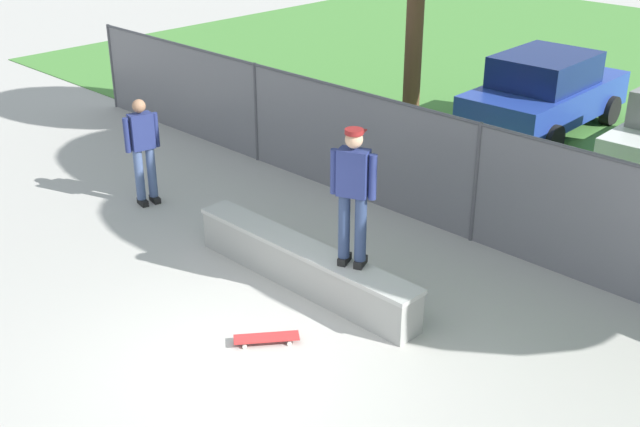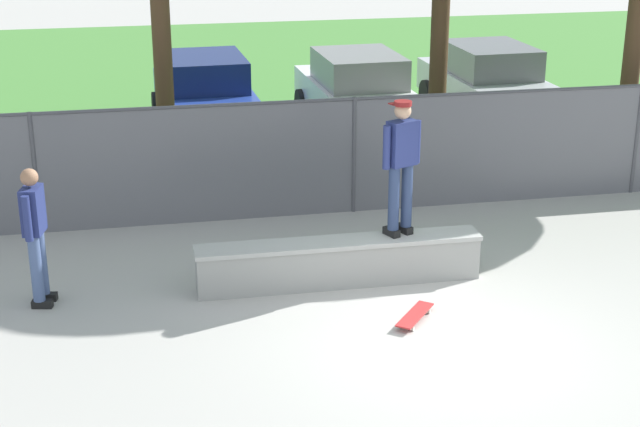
% 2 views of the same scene
% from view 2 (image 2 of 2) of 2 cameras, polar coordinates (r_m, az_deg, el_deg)
% --- Properties ---
extents(ground_plane, '(80.00, 80.00, 0.00)m').
position_cam_2_polar(ground_plane, '(11.70, 7.26, -7.39)').
color(ground_plane, '#ADAAA3').
extents(grass_strip, '(31.70, 20.00, 0.02)m').
position_cam_2_polar(grass_strip, '(25.57, -3.42, 7.79)').
color(grass_strip, '#478438').
rests_on(grass_strip, ground).
extents(concrete_ledge, '(3.86, 0.50, 0.62)m').
position_cam_2_polar(concrete_ledge, '(12.98, 1.13, -2.87)').
color(concrete_ledge, '#999993').
rests_on(concrete_ledge, ground).
extents(skateboarder, '(0.56, 0.39, 1.84)m').
position_cam_2_polar(skateboarder, '(12.77, 4.81, 3.08)').
color(skateboarder, black).
rests_on(skateboarder, concrete_ledge).
extents(skateboard, '(0.65, 0.75, 0.09)m').
position_cam_2_polar(skateboard, '(12.09, 5.60, -5.98)').
color(skateboard, red).
rests_on(skateboard, ground).
extents(chainlink_fence, '(19.77, 0.07, 1.90)m').
position_cam_2_polar(chainlink_fence, '(15.48, 2.01, 3.74)').
color(chainlink_fence, '#4C4C51').
rests_on(chainlink_fence, ground).
extents(car_blue, '(2.12, 4.25, 1.66)m').
position_cam_2_polar(car_blue, '(20.40, -6.81, 6.99)').
color(car_blue, '#233D9E').
rests_on(car_blue, ground).
extents(car_white, '(2.12, 4.25, 1.66)m').
position_cam_2_polar(car_white, '(20.54, 2.20, 7.20)').
color(car_white, silver).
rests_on(car_white, ground).
extents(car_silver, '(2.12, 4.25, 1.66)m').
position_cam_2_polar(car_silver, '(21.80, 9.82, 7.67)').
color(car_silver, '#B7BABF').
rests_on(car_silver, ground).
extents(bystander, '(0.34, 0.59, 1.82)m').
position_cam_2_polar(bystander, '(12.63, -16.43, -0.98)').
color(bystander, black).
rests_on(bystander, ground).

